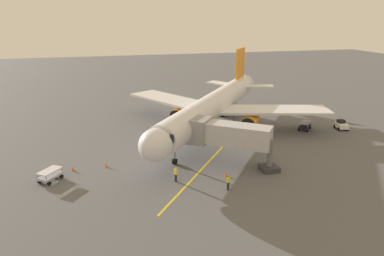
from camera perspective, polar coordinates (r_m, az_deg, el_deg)
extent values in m
plane|color=#565659|center=(57.04, 4.01, -0.16)|extent=(220.00, 220.00, 0.00)
cube|color=yellow|center=(50.26, 5.22, -2.70)|extent=(24.26, 32.09, 0.01)
cylinder|color=silver|center=(54.47, 3.24, 3.48)|extent=(23.50, 29.44, 3.80)
ellipsoid|color=silver|center=(38.52, -5.84, -2.72)|extent=(5.29, 5.37, 3.61)
cone|color=silver|center=(71.78, 8.20, 6.81)|extent=(4.54, 4.45, 3.42)
cube|color=black|center=(39.49, -4.91, -1.32)|extent=(3.54, 3.22, 0.90)
cube|color=silver|center=(56.07, 12.76, 2.84)|extent=(17.81, 9.44, 0.36)
cylinder|color=orange|center=(54.41, 9.32, 0.95)|extent=(3.88, 4.10, 2.30)
cylinder|color=black|center=(52.77, 8.87, 0.45)|extent=(1.80, 1.42, 2.10)
cube|color=silver|center=(61.13, -3.17, 4.48)|extent=(13.24, 17.29, 0.36)
cylinder|color=orange|center=(57.99, -1.88, 2.24)|extent=(3.88, 4.10, 2.30)
cylinder|color=black|center=(56.47, -2.61, 1.80)|extent=(1.80, 1.42, 2.10)
cube|color=orange|center=(68.30, 7.69, 9.52)|extent=(3.18, 4.05, 7.20)
cube|color=silver|center=(67.79, 10.14, 6.59)|extent=(6.83, 4.35, 0.24)
cube|color=silver|center=(69.42, 4.95, 7.06)|extent=(5.64, 6.62, 0.24)
cylinder|color=slate|center=(43.27, -2.80, -3.65)|extent=(0.24, 0.24, 2.77)
cylinder|color=black|center=(43.79, -2.77, -5.34)|extent=(0.78, 0.83, 0.70)
cylinder|color=slate|center=(57.04, 6.67, 1.79)|extent=(0.24, 0.24, 2.77)
cylinder|color=black|center=(57.44, 6.62, 0.46)|extent=(1.02, 1.15, 1.10)
cylinder|color=slate|center=(58.61, 1.78, 2.34)|extent=(0.24, 0.24, 2.77)
cylinder|color=black|center=(58.99, 1.77, 1.04)|extent=(1.02, 1.15, 1.10)
cube|color=#B7B7BC|center=(42.58, 6.54, -1.01)|extent=(8.75, 7.49, 2.50)
cube|color=gray|center=(43.94, 0.91, -0.29)|extent=(4.16, 4.24, 3.00)
cylinder|color=slate|center=(42.33, 12.32, -4.25)|extent=(0.70, 0.70, 3.90)
cube|color=#333338|center=(42.97, 12.17, -6.29)|extent=(2.00, 2.00, 0.60)
cylinder|color=#23232D|center=(39.39, -2.61, -7.95)|extent=(0.26, 0.26, 0.88)
cube|color=#D8EA19|center=(39.07, -2.62, -6.97)|extent=(0.40, 0.45, 0.60)
cube|color=silver|center=(39.07, -2.62, -6.97)|extent=(0.42, 0.47, 0.10)
sphere|color=beige|center=(38.90, -2.63, -6.41)|extent=(0.22, 0.22, 0.22)
cylinder|color=#23232D|center=(37.79, 5.77, -9.20)|extent=(0.26, 0.26, 0.88)
cube|color=#D8EA19|center=(37.46, 5.81, -8.19)|extent=(0.45, 0.41, 0.60)
cube|color=silver|center=(37.46, 5.81, -8.19)|extent=(0.47, 0.43, 0.10)
sphere|color=#9E7051|center=(37.28, 5.83, -7.61)|extent=(0.22, 0.22, 0.22)
cube|color=black|center=(59.15, 17.56, 0.25)|extent=(2.81, 2.84, 0.24)
cube|color=silver|center=(58.96, 17.62, 0.88)|extent=(2.81, 2.84, 0.08)
cylinder|color=slate|center=(57.79, 17.93, 0.23)|extent=(0.06, 0.06, 0.55)
cylinder|color=slate|center=(58.03, 16.74, 0.41)|extent=(0.06, 0.06, 0.55)
cylinder|color=slate|center=(60.06, 18.42, 0.83)|extent=(0.06, 0.06, 0.55)
cylinder|color=slate|center=(60.28, 17.27, 1.00)|extent=(0.06, 0.06, 0.55)
cylinder|color=black|center=(58.24, 17.94, -0.40)|extent=(0.49, 0.49, 0.44)
cylinder|color=black|center=(58.48, 16.70, -0.21)|extent=(0.49, 0.49, 0.44)
cylinder|color=black|center=(60.02, 18.33, 0.09)|extent=(0.49, 0.49, 0.44)
cylinder|color=black|center=(60.26, 17.13, 0.27)|extent=(0.49, 0.49, 0.44)
cube|color=yellow|center=(64.18, 4.63, 2.81)|extent=(2.49, 2.54, 1.20)
cube|color=black|center=(63.57, 4.27, 2.86)|extent=(1.13, 1.47, 0.70)
cube|color=silver|center=(65.62, 5.62, 3.57)|extent=(4.09, 3.74, 2.20)
cylinder|color=black|center=(63.78, 4.97, 2.15)|extent=(0.83, 0.70, 0.84)
cylinder|color=black|center=(64.50, 4.02, 2.35)|extent=(0.83, 0.70, 0.84)
cylinder|color=black|center=(66.36, 6.54, 2.72)|extent=(0.83, 0.70, 0.84)
cylinder|color=black|center=(67.05, 5.62, 2.91)|extent=(0.83, 0.70, 0.84)
cube|color=white|center=(61.34, 22.73, 0.39)|extent=(1.92, 2.55, 0.70)
cube|color=black|center=(61.43, 22.68, 1.00)|extent=(1.25, 1.10, 0.50)
cylinder|color=black|center=(61.04, 23.56, -0.14)|extent=(0.36, 0.64, 0.60)
cylinder|color=black|center=(60.47, 22.46, -0.16)|extent=(0.36, 0.64, 0.60)
cylinder|color=black|center=(62.40, 22.92, 0.31)|extent=(0.36, 0.64, 0.60)
cylinder|color=black|center=(61.85, 21.84, 0.29)|extent=(0.36, 0.64, 0.60)
cube|color=#9E9EA3|center=(42.43, -21.66, -7.13)|extent=(2.68, 2.92, 0.24)
cube|color=silver|center=(42.17, -21.76, -6.31)|extent=(2.68, 2.92, 0.08)
cylinder|color=slate|center=(41.11, -22.24, -7.41)|extent=(0.06, 0.06, 0.55)
cylinder|color=slate|center=(41.94, -23.46, -7.06)|extent=(0.06, 0.06, 0.55)
cylinder|color=slate|center=(42.65, -20.01, -6.22)|extent=(0.06, 0.06, 0.55)
cylinder|color=slate|center=(43.46, -21.23, -5.91)|extent=(0.06, 0.06, 0.55)
cylinder|color=black|center=(41.54, -21.85, -8.22)|extent=(0.46, 0.50, 0.44)
cylinder|color=black|center=(42.41, -23.13, -7.84)|extent=(0.46, 0.50, 0.44)
cylinder|color=black|center=(42.76, -20.10, -7.26)|extent=(0.46, 0.50, 0.44)
cylinder|color=black|center=(43.60, -21.37, -6.91)|extent=(0.46, 0.50, 0.44)
cone|color=#F2590F|center=(44.26, -18.48, -6.14)|extent=(0.32, 0.32, 0.55)
cone|color=#F2590F|center=(40.82, 5.41, -7.31)|extent=(0.32, 0.32, 0.55)
cone|color=#F2590F|center=(44.21, -13.56, -5.72)|extent=(0.32, 0.32, 0.55)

